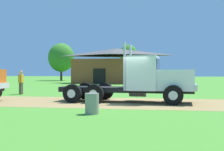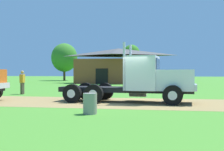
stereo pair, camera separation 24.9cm
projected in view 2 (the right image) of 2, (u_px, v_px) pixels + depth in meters
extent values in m
plane|color=#46892B|center=(126.00, 103.00, 16.58)|extent=(200.00, 200.00, 0.00)
cube|color=olive|center=(126.00, 103.00, 16.58)|extent=(120.00, 5.91, 0.01)
cube|color=black|center=(125.00, 90.00, 16.96)|extent=(7.61, 2.04, 0.28)
cube|color=white|center=(176.00, 80.00, 16.26)|extent=(2.08, 2.11, 1.12)
cube|color=silver|center=(195.00, 87.00, 16.01)|extent=(0.31, 2.18, 0.32)
cube|color=white|center=(143.00, 73.00, 16.69)|extent=(1.72, 2.37, 1.87)
cube|color=#2D3D4C|center=(158.00, 66.00, 16.48)|extent=(0.17, 1.89, 0.82)
cylinder|color=silver|center=(131.00, 67.00, 17.78)|extent=(0.14, 0.14, 2.60)
cylinder|color=silver|center=(124.00, 66.00, 16.04)|extent=(0.14, 0.14, 2.60)
cylinder|color=silver|center=(138.00, 92.00, 17.78)|extent=(1.03, 0.59, 0.52)
cylinder|color=black|center=(175.00, 92.00, 17.38)|extent=(1.05, 0.37, 1.03)
cylinder|color=silver|center=(175.00, 92.00, 17.54)|extent=(0.46, 0.07, 0.46)
cylinder|color=black|center=(173.00, 95.00, 15.19)|extent=(1.05, 0.37, 1.03)
cylinder|color=silver|center=(173.00, 96.00, 15.04)|extent=(0.46, 0.07, 0.46)
cylinder|color=black|center=(86.00, 91.00, 18.74)|extent=(1.05, 0.37, 1.03)
cylinder|color=silver|center=(87.00, 91.00, 18.89)|extent=(0.46, 0.07, 0.46)
cylinder|color=black|center=(72.00, 93.00, 16.55)|extent=(1.05, 0.37, 1.03)
cylinder|color=silver|center=(71.00, 94.00, 16.39)|extent=(0.46, 0.07, 0.46)
cylinder|color=black|center=(105.00, 91.00, 18.43)|extent=(1.05, 0.37, 1.03)
cylinder|color=silver|center=(106.00, 91.00, 18.58)|extent=(0.46, 0.07, 0.46)
cylinder|color=black|center=(94.00, 94.00, 16.24)|extent=(1.05, 0.37, 1.03)
cylinder|color=silver|center=(93.00, 94.00, 16.08)|extent=(0.46, 0.07, 0.46)
cube|color=gold|center=(22.00, 78.00, 22.90)|extent=(0.30, 0.49, 0.63)
sphere|color=tan|center=(22.00, 72.00, 22.89)|extent=(0.24, 0.24, 0.24)
cube|color=brown|center=(22.00, 88.00, 22.80)|extent=(0.19, 0.17, 0.89)
cube|color=brown|center=(23.00, 88.00, 23.01)|extent=(0.19, 0.17, 0.89)
cylinder|color=gold|center=(21.00, 79.00, 22.61)|extent=(0.10, 0.10, 0.60)
cylinder|color=gold|center=(24.00, 79.00, 23.18)|extent=(0.10, 0.10, 0.60)
cylinder|color=gray|center=(90.00, 104.00, 12.12)|extent=(0.56, 0.56, 0.84)
cube|color=brown|center=(118.00, 71.00, 45.94)|extent=(12.11, 7.27, 3.62)
pyramid|color=#4A4A4A|center=(118.00, 52.00, 45.91)|extent=(12.72, 7.63, 1.13)
cube|color=black|center=(102.00, 76.00, 42.73)|extent=(1.80, 0.07, 2.20)
cylinder|color=#513823|center=(64.00, 74.00, 59.83)|extent=(0.44, 0.44, 2.51)
ellipsoid|color=#377B26|center=(64.00, 58.00, 59.79)|extent=(5.17, 5.17, 5.68)
cylinder|color=#513823|center=(131.00, 71.00, 58.14)|extent=(0.44, 0.44, 3.84)
ellipsoid|color=#357A21|center=(131.00, 54.00, 58.11)|extent=(3.34, 3.34, 3.67)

